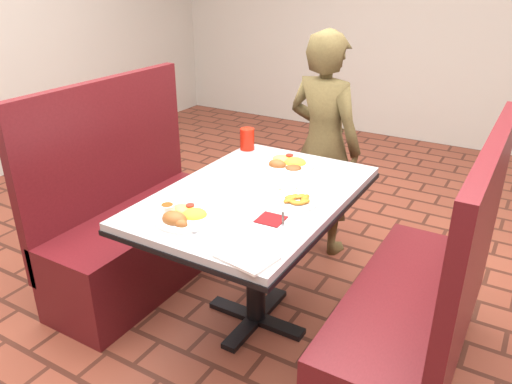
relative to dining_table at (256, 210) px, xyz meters
The scene contains 14 objects.
dining_table is the anchor object (origin of this frame).
booth_bench_left 0.86m from the dining_table, behind, with size 0.47×1.20×1.17m.
booth_bench_right 0.86m from the dining_table, ahead, with size 0.47×1.20×1.17m.
diner_person 0.91m from the dining_table, 93.11° to the left, with size 0.51×0.34×1.41m, color brown.
near_dinner_plate 0.43m from the dining_table, 106.89° to the right, with size 0.26×0.26×0.08m.
far_dinner_plate 0.39m from the dining_table, 93.75° to the left, with size 0.29×0.29×0.07m.
plantain_plate 0.25m from the dining_table, ahead, with size 0.19×0.19×0.03m.
maroon_napkin 0.31m from the dining_table, 46.90° to the right, with size 0.11×0.11×0.00m, color maroon.
spoon_utensil 0.32m from the dining_table, 37.40° to the right, with size 0.01×0.12×0.00m, color silver.
red_tumbler 0.63m from the dining_table, 125.34° to the left, with size 0.08×0.08×0.12m, color red.
paper_napkin 0.60m from the dining_table, 62.78° to the right, with size 0.20×0.15×0.01m, color white.
knife_utensil 0.40m from the dining_table, 93.46° to the right, with size 0.01×0.17×0.00m, color silver.
fork_utensil 0.38m from the dining_table, 102.25° to the right, with size 0.01×0.14×0.00m, color silver.
lettuce_shreds 0.12m from the dining_table, 56.31° to the left, with size 0.28×0.32×0.00m, color #89C14D, non-canonical shape.
Camera 1 is at (1.09, -1.84, 1.72)m, focal length 35.00 mm.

